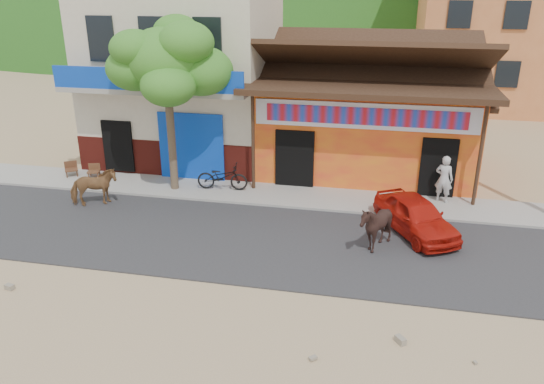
{
  "coord_description": "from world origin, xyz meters",
  "views": [
    {
      "loc": [
        2.5,
        -11.06,
        7.14
      ],
      "look_at": [
        -0.41,
        3.0,
        1.4
      ],
      "focal_mm": 35.0,
      "sensor_mm": 36.0,
      "label": 1
    }
  ],
  "objects_px": {
    "pedestrian": "(444,179)",
    "cafe_chair_left": "(93,166)",
    "scooter": "(222,177)",
    "cow_dark": "(376,227)",
    "red_car": "(416,216)",
    "cow_tan": "(94,187)",
    "tree": "(169,107)",
    "cafe_chair_right": "(70,163)"
  },
  "relations": [
    {
      "from": "tree",
      "to": "scooter",
      "type": "height_order",
      "value": "tree"
    },
    {
      "from": "cafe_chair_left",
      "to": "cow_dark",
      "type": "bearing_deg",
      "value": -35.53
    },
    {
      "from": "red_car",
      "to": "tree",
      "type": "bearing_deg",
      "value": 138.07
    },
    {
      "from": "pedestrian",
      "to": "cafe_chair_left",
      "type": "distance_m",
      "value": 12.86
    },
    {
      "from": "scooter",
      "to": "pedestrian",
      "type": "relative_size",
      "value": 1.12
    },
    {
      "from": "cafe_chair_left",
      "to": "pedestrian",
      "type": "bearing_deg",
      "value": -15.83
    },
    {
      "from": "tree",
      "to": "red_car",
      "type": "relative_size",
      "value": 1.81
    },
    {
      "from": "cow_dark",
      "to": "scooter",
      "type": "xyz_separation_m",
      "value": [
        -5.49,
        3.4,
        -0.15
      ]
    },
    {
      "from": "cafe_chair_left",
      "to": "cafe_chair_right",
      "type": "distance_m",
      "value": 0.93
    },
    {
      "from": "pedestrian",
      "to": "cafe_chair_right",
      "type": "bearing_deg",
      "value": 21.69
    },
    {
      "from": "cow_dark",
      "to": "cafe_chair_right",
      "type": "relative_size",
      "value": 1.41
    },
    {
      "from": "cow_dark",
      "to": "pedestrian",
      "type": "bearing_deg",
      "value": 131.4
    },
    {
      "from": "tree",
      "to": "red_car",
      "type": "height_order",
      "value": "tree"
    },
    {
      "from": "pedestrian",
      "to": "red_car",
      "type": "bearing_deg",
      "value": 89.06
    },
    {
      "from": "red_car",
      "to": "pedestrian",
      "type": "height_order",
      "value": "pedestrian"
    },
    {
      "from": "tree",
      "to": "cafe_chair_right",
      "type": "relative_size",
      "value": 5.99
    },
    {
      "from": "cafe_chair_left",
      "to": "scooter",
      "type": "bearing_deg",
      "value": -19.31
    },
    {
      "from": "cow_dark",
      "to": "cafe_chair_left",
      "type": "relative_size",
      "value": 1.53
    },
    {
      "from": "tree",
      "to": "cow_tan",
      "type": "distance_m",
      "value": 3.73
    },
    {
      "from": "red_car",
      "to": "scooter",
      "type": "bearing_deg",
      "value": 133.07
    },
    {
      "from": "cow_dark",
      "to": "cafe_chair_left",
      "type": "xyz_separation_m",
      "value": [
        -10.7,
        3.63,
        -0.16
      ]
    },
    {
      "from": "cafe_chair_left",
      "to": "cafe_chair_right",
      "type": "relative_size",
      "value": 0.92
    },
    {
      "from": "tree",
      "to": "scooter",
      "type": "relative_size",
      "value": 3.28
    },
    {
      "from": "cow_dark",
      "to": "red_car",
      "type": "xyz_separation_m",
      "value": [
        1.16,
        1.32,
        -0.14
      ]
    },
    {
      "from": "cafe_chair_right",
      "to": "cow_tan",
      "type": "bearing_deg",
      "value": -78.84
    },
    {
      "from": "cow_tan",
      "to": "cafe_chair_left",
      "type": "relative_size",
      "value": 1.66
    },
    {
      "from": "tree",
      "to": "scooter",
      "type": "distance_m",
      "value": 3.07
    },
    {
      "from": "cow_dark",
      "to": "cafe_chair_right",
      "type": "height_order",
      "value": "cow_dark"
    },
    {
      "from": "tree",
      "to": "red_car",
      "type": "distance_m",
      "value": 8.94
    },
    {
      "from": "red_car",
      "to": "scooter",
      "type": "height_order",
      "value": "red_car"
    },
    {
      "from": "tree",
      "to": "red_car",
      "type": "bearing_deg",
      "value": -12.39
    },
    {
      "from": "red_car",
      "to": "pedestrian",
      "type": "relative_size",
      "value": 2.04
    },
    {
      "from": "scooter",
      "to": "cow_dark",
      "type": "bearing_deg",
      "value": -126.49
    },
    {
      "from": "pedestrian",
      "to": "cafe_chair_left",
      "type": "xyz_separation_m",
      "value": [
        -12.86,
        -0.21,
        -0.35
      ]
    },
    {
      "from": "red_car",
      "to": "cafe_chair_right",
      "type": "relative_size",
      "value": 3.31
    },
    {
      "from": "tree",
      "to": "pedestrian",
      "type": "height_order",
      "value": "tree"
    },
    {
      "from": "cow_tan",
      "to": "scooter",
      "type": "relative_size",
      "value": 0.84
    },
    {
      "from": "red_car",
      "to": "cow_dark",
      "type": "bearing_deg",
      "value": -160.73
    },
    {
      "from": "red_car",
      "to": "pedestrian",
      "type": "distance_m",
      "value": 2.74
    },
    {
      "from": "red_car",
      "to": "cafe_chair_left",
      "type": "height_order",
      "value": "red_car"
    },
    {
      "from": "pedestrian",
      "to": "cafe_chair_left",
      "type": "bearing_deg",
      "value": 21.65
    },
    {
      "from": "red_car",
      "to": "cafe_chair_left",
      "type": "relative_size",
      "value": 3.59
    }
  ]
}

